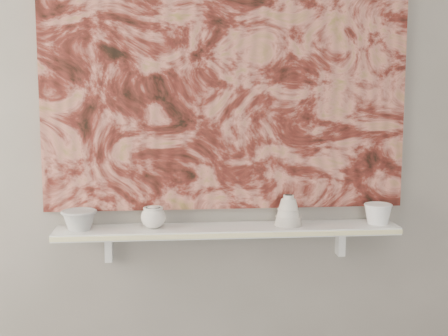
{
  "coord_description": "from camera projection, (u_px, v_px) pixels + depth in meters",
  "views": [
    {
      "loc": [
        -0.25,
        -0.97,
        1.52
      ],
      "look_at": [
        -0.02,
        1.49,
        1.17
      ],
      "focal_mm": 50.0,
      "sensor_mm": 36.0,
      "label": 1
    }
  ],
  "objects": [
    {
      "name": "painting",
      "position": [
        226.0,
        76.0,
        2.54
      ],
      "size": [
        1.5,
        0.02,
        1.1
      ],
      "primitive_type": "cube",
      "color": "maroon",
      "rests_on": "wall_back"
    },
    {
      "name": "shelf",
      "position": [
        228.0,
        230.0,
        2.55
      ],
      "size": [
        1.4,
        0.18,
        0.03
      ],
      "primitive_type": "cube",
      "color": "white",
      "rests_on": "wall_back"
    },
    {
      "name": "bracket_left",
      "position": [
        109.0,
        247.0,
        2.58
      ],
      "size": [
        0.03,
        0.06,
        0.12
      ],
      "primitive_type": "cube",
      "color": "white",
      "rests_on": "wall_back"
    },
    {
      "name": "house_motif",
      "position": [
        333.0,
        150.0,
        2.61
      ],
      "size": [
        0.09,
        0.0,
        0.08
      ],
      "primitive_type": "cube",
      "color": "black",
      "rests_on": "painting"
    },
    {
      "name": "bracket_right",
      "position": [
        340.0,
        241.0,
        2.67
      ],
      "size": [
        0.03,
        0.06,
        0.12
      ],
      "primitive_type": "cube",
      "color": "white",
      "rests_on": "wall_back"
    },
    {
      "name": "bowl_grey",
      "position": [
        79.0,
        220.0,
        2.49
      ],
      "size": [
        0.14,
        0.14,
        0.08
      ],
      "primitive_type": null,
      "rotation": [
        0.0,
        0.0,
        0.01
      ],
      "color": "#9E9F9C",
      "rests_on": "shelf"
    },
    {
      "name": "wall_back",
      "position": [
        226.0,
        122.0,
        2.58
      ],
      "size": [
        3.6,
        0.0,
        3.6
      ],
      "primitive_type": "plane",
      "rotation": [
        1.57,
        0.0,
        0.0
      ],
      "color": "slate",
      "rests_on": "floor"
    },
    {
      "name": "shelf_stripe",
      "position": [
        230.0,
        236.0,
        2.46
      ],
      "size": [
        1.4,
        0.01,
        0.02
      ],
      "primitive_type": "cube",
      "color": "beige",
      "rests_on": "shelf"
    },
    {
      "name": "bell_vessel",
      "position": [
        288.0,
        210.0,
        2.56
      ],
      "size": [
        0.14,
        0.14,
        0.13
      ],
      "primitive_type": null,
      "rotation": [
        0.0,
        0.0,
        -0.3
      ],
      "color": "beige",
      "rests_on": "shelf"
    },
    {
      "name": "bowl_white",
      "position": [
        378.0,
        213.0,
        2.6
      ],
      "size": [
        0.13,
        0.13,
        0.08
      ],
      "primitive_type": null,
      "rotation": [
        0.0,
        0.0,
        0.08
      ],
      "color": "white",
      "rests_on": "shelf"
    },
    {
      "name": "cup_cream",
      "position": [
        153.0,
        217.0,
        2.51
      ],
      "size": [
        0.12,
        0.12,
        0.09
      ],
      "primitive_type": null,
      "rotation": [
        0.0,
        0.0,
        -0.17
      ],
      "color": "silver",
      "rests_on": "shelf"
    }
  ]
}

